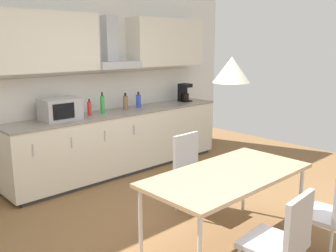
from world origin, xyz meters
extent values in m
cube|color=brown|center=(0.00, 0.00, -0.01)|extent=(8.08, 7.56, 0.02)
cube|color=silver|center=(0.00, 2.57, 1.44)|extent=(6.46, 0.10, 2.88)
cube|color=#333333|center=(0.79, 2.22, 0.03)|extent=(3.30, 0.55, 0.05)
cube|color=silver|center=(0.79, 2.22, 0.46)|extent=(3.44, 0.59, 0.83)
cube|color=gray|center=(0.79, 2.22, 0.89)|extent=(3.46, 0.61, 0.03)
cube|color=silver|center=(-0.69, 1.91, 0.67)|extent=(0.01, 0.01, 0.14)
cube|color=silver|center=(-0.20, 1.91, 0.67)|extent=(0.01, 0.01, 0.14)
cube|color=silver|center=(0.30, 1.91, 0.67)|extent=(0.01, 0.01, 0.14)
cube|color=silver|center=(0.79, 1.91, 0.67)|extent=(0.01, 0.01, 0.14)
cube|color=silver|center=(0.79, 2.51, 1.17)|extent=(3.44, 0.02, 0.53)
cube|color=silver|center=(-0.25, 2.35, 1.89)|extent=(1.37, 0.34, 0.74)
cube|color=silver|center=(1.82, 2.35, 1.89)|extent=(1.37, 0.34, 0.74)
cube|color=#B7BABF|center=(0.79, 2.33, 1.57)|extent=(0.69, 0.40, 0.10)
cube|color=#B7BABF|center=(0.79, 2.44, 1.91)|extent=(0.20, 0.16, 0.69)
cube|color=#ADADB2|center=(-0.16, 2.22, 1.05)|extent=(0.48, 0.34, 0.28)
cube|color=black|center=(-0.20, 2.05, 1.05)|extent=(0.29, 0.01, 0.20)
cube|color=black|center=(2.13, 2.22, 0.92)|extent=(0.18, 0.18, 0.02)
cylinder|color=black|center=(2.13, 2.21, 0.99)|extent=(0.12, 0.12, 0.12)
cube|color=black|center=(2.13, 2.28, 1.06)|extent=(0.16, 0.08, 0.30)
cube|color=black|center=(2.13, 2.21, 1.18)|extent=(0.18, 0.16, 0.06)
cylinder|color=red|center=(0.27, 2.23, 1.00)|extent=(0.06, 0.06, 0.19)
cylinder|color=black|center=(0.27, 2.23, 1.11)|extent=(0.02, 0.02, 0.04)
cylinder|color=green|center=(0.50, 2.26, 1.03)|extent=(0.06, 0.06, 0.24)
cylinder|color=black|center=(0.50, 2.26, 1.18)|extent=(0.02, 0.02, 0.05)
cylinder|color=brown|center=(0.90, 2.26, 1.01)|extent=(0.08, 0.08, 0.20)
cylinder|color=black|center=(0.90, 2.26, 1.13)|extent=(0.03, 0.03, 0.04)
cylinder|color=blue|center=(1.16, 2.27, 1.01)|extent=(0.07, 0.07, 0.20)
cylinder|color=black|center=(1.16, 2.27, 1.13)|extent=(0.03, 0.03, 0.04)
cube|color=tan|center=(0.21, -0.19, 0.70)|extent=(1.62, 0.80, 0.04)
cylinder|color=silver|center=(0.96, -0.53, 0.34)|extent=(0.04, 0.04, 0.69)
cylinder|color=silver|center=(-0.54, 0.15, 0.34)|extent=(0.04, 0.04, 0.69)
cylinder|color=silver|center=(0.96, 0.15, 0.34)|extent=(0.04, 0.04, 0.69)
cube|color=#B2B2B7|center=(-0.16, -0.89, 0.45)|extent=(0.43, 0.43, 0.04)
cube|color=#B2B2B7|center=(-0.15, -1.07, 0.67)|extent=(0.38, 0.07, 0.40)
cube|color=#B2B2B7|center=(0.57, 0.51, 0.45)|extent=(0.41, 0.41, 0.04)
cube|color=#B2B2B7|center=(0.57, 0.69, 0.67)|extent=(0.38, 0.05, 0.40)
cylinder|color=silver|center=(0.74, 0.34, 0.21)|extent=(0.02, 0.02, 0.43)
cylinder|color=silver|center=(0.40, 0.33, 0.21)|extent=(0.02, 0.02, 0.43)
cylinder|color=silver|center=(0.74, 0.68, 0.21)|extent=(0.02, 0.02, 0.43)
cylinder|color=silver|center=(0.40, 0.67, 0.21)|extent=(0.02, 0.02, 0.43)
cube|color=#B2B2B7|center=(0.57, -0.89, 0.45)|extent=(0.44, 0.44, 0.04)
cylinder|color=silver|center=(0.38, -0.74, 0.21)|extent=(0.02, 0.02, 0.43)
cylinder|color=silver|center=(0.72, -0.70, 0.21)|extent=(0.02, 0.02, 0.43)
cone|color=silver|center=(0.21, -0.19, 1.65)|extent=(0.32, 0.32, 0.22)
camera|label=1|loc=(-2.39, -2.16, 1.87)|focal=40.00mm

